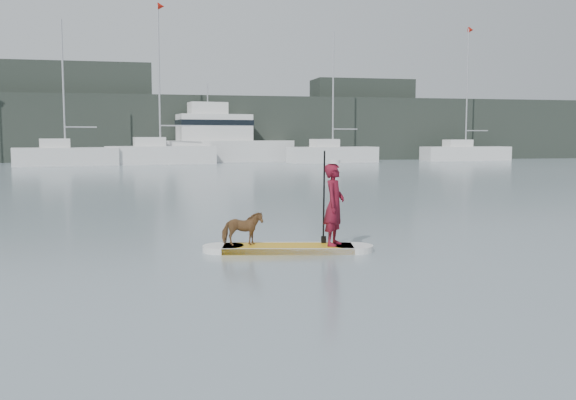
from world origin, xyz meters
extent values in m
plane|color=slate|center=(0.00, 0.00, 0.00)|extent=(140.00, 140.00, 0.00)
cube|color=gold|center=(-1.13, 3.09, 0.06)|extent=(2.61, 1.31, 0.12)
cylinder|color=silver|center=(-2.35, 3.35, 0.06)|extent=(0.80, 0.80, 0.12)
cylinder|color=silver|center=(0.09, 2.83, 0.06)|extent=(0.80, 0.80, 0.12)
cube|color=silver|center=(-1.05, 3.45, 0.06)|extent=(2.46, 0.58, 0.12)
cube|color=silver|center=(-1.21, 2.73, 0.06)|extent=(2.46, 0.58, 0.12)
imported|color=maroon|center=(-0.26, 2.90, 0.91)|extent=(0.63, 0.69, 1.58)
cylinder|color=silver|center=(-0.26, 2.90, 1.73)|extent=(0.22, 0.22, 0.07)
imported|color=brown|center=(-1.99, 3.27, 0.45)|extent=(0.78, 0.37, 0.65)
cylinder|color=black|center=(-0.39, 3.19, 1.00)|extent=(0.10, 0.30, 1.89)
cube|color=black|center=(-0.39, 3.19, 0.10)|extent=(0.10, 0.04, 0.32)
cube|color=silver|center=(-9.76, 43.41, 0.70)|extent=(8.08, 3.89, 1.39)
cube|color=silver|center=(-10.53, 43.27, 1.74)|extent=(2.45, 2.16, 0.70)
cylinder|color=#B7B7BC|center=(-9.76, 43.41, 6.26)|extent=(0.14, 0.14, 9.73)
cylinder|color=#B7B7BC|center=(-8.59, 43.61, 2.98)|extent=(2.36, 0.51, 0.10)
cube|color=silver|center=(-2.51, 44.78, 0.73)|extent=(9.00, 3.52, 1.46)
cube|color=silver|center=(-3.39, 44.70, 1.83)|extent=(2.63, 2.12, 0.73)
cylinder|color=#B7B7BC|center=(-2.51, 44.78, 7.11)|extent=(0.15, 0.15, 11.30)
cylinder|color=#B7B7BC|center=(-1.26, 44.89, 3.14)|extent=(2.51, 0.34, 0.10)
cone|color=#B6170B|center=(-2.25, 44.80, 12.66)|extent=(0.58, 0.63, 0.59)
cube|color=silver|center=(12.24, 44.96, 0.68)|extent=(7.96, 3.36, 1.35)
cube|color=silver|center=(11.47, 44.87, 1.69)|extent=(2.35, 1.99, 0.68)
cylinder|color=#B7B7BC|center=(12.24, 44.96, 6.28)|extent=(0.14, 0.14, 9.85)
cylinder|color=#B7B7BC|center=(13.39, 45.09, 2.90)|extent=(2.31, 0.35, 0.10)
cube|color=silver|center=(25.67, 46.42, 0.65)|extent=(8.25, 2.50, 1.31)
cube|color=silver|center=(24.85, 46.41, 1.64)|extent=(2.32, 1.72, 0.65)
cylinder|color=#B7B7BC|center=(25.67, 46.42, 6.73)|extent=(0.13, 0.13, 10.85)
cylinder|color=#B7B7BC|center=(26.79, 46.43, 2.81)|extent=(2.24, 0.11, 0.09)
cone|color=#B6170B|center=(25.90, 46.42, 12.06)|extent=(0.47, 0.53, 0.52)
cube|color=silver|center=(3.44, 48.49, 0.94)|extent=(11.93, 5.17, 1.89)
cube|color=silver|center=(2.29, 48.32, 3.04)|extent=(6.69, 3.73, 2.31)
cube|color=silver|center=(1.72, 48.24, 4.72)|extent=(3.48, 2.40, 1.05)
cube|color=black|center=(2.29, 48.32, 3.46)|extent=(6.81, 3.81, 0.47)
cylinder|color=#B7B7BC|center=(1.72, 48.24, 6.08)|extent=(0.10, 0.10, 1.68)
cube|color=black|center=(0.00, 53.00, 3.00)|extent=(90.00, 6.00, 6.00)
cube|color=black|center=(-10.00, 54.00, 4.50)|extent=(14.00, 4.00, 9.00)
cube|color=black|center=(18.00, 54.00, 4.00)|extent=(10.00, 4.00, 8.00)
camera|label=1|loc=(-3.80, -8.84, 2.20)|focal=40.00mm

